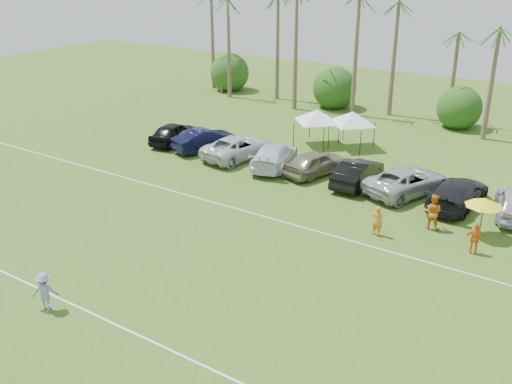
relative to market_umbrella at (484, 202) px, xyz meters
The scene contains 27 objects.
ground 22.41m from the market_umbrella, 124.80° to the right, with size 120.00×120.00×0.00m, color #3B5A1B.
field_lines 16.52m from the market_umbrella, 140.96° to the right, with size 80.00×12.10×0.01m.
palm_tree_0 40.30m from the market_umbrella, 150.48° to the left, with size 2.40×2.40×8.90m.
palm_tree_1 36.22m from the market_umbrella, 146.52° to the left, with size 2.40×2.40×9.90m.
palm_tree_2 32.43m from the market_umbrella, 141.52° to the left, with size 2.40×2.40×10.90m.
palm_tree_4 26.41m from the market_umbrella, 130.40° to the left, with size 2.40×2.40×8.90m.
palm_tree_5 24.29m from the market_umbrella, 122.93° to the left, with size 2.40×2.40×9.90m.
palm_tree_6 22.71m from the market_umbrella, 113.96° to the left, with size 2.40×2.40×10.90m.
palm_tree_7 21.79m from the market_umbrella, 103.55° to the left, with size 2.40×2.40×11.90m.
bush_tree_0 37.88m from the market_umbrella, 146.93° to the left, with size 4.00×4.00×4.00m.
bush_tree_1 27.90m from the market_umbrella, 132.20° to the left, with size 4.00×4.00×4.00m.
bush_tree_2 21.74m from the market_umbrella, 108.06° to the left, with size 4.00×4.00×4.00m.
sideline_player_a 5.60m from the market_umbrella, 147.32° to the right, with size 0.61×0.40×1.67m, color orange.
sideline_player_b 2.67m from the market_umbrella, 166.63° to the right, with size 0.98×0.76×2.01m, color orange.
sideline_player_c 2.45m from the market_umbrella, 83.83° to the right, with size 0.98×0.41×1.67m, color orange.
canopy_tent_left 17.30m from the market_umbrella, 148.03° to the left, with size 4.04×4.04×3.28m.
canopy_tent_right 15.75m from the market_umbrella, 140.21° to the left, with size 4.08×4.08×3.31m.
market_umbrella is the anchor object (origin of this frame).
frisbee_player 21.89m from the market_umbrella, 128.46° to the right, with size 1.27×1.19×1.72m.
parked_car_0 24.53m from the market_umbrella, behind, with size 1.98×4.91×1.67m, color black.
parked_car_1 21.40m from the market_umbrella, behind, with size 1.77×5.08×1.67m, color black.
parked_car_2 18.27m from the market_umbrella, 169.87° to the left, with size 2.78×6.02×1.67m, color silver.
parked_car_3 15.14m from the market_umbrella, 168.28° to the left, with size 2.35×5.77×1.67m, color white.
parked_car_4 12.13m from the market_umbrella, 164.18° to the left, with size 1.98×4.91×1.67m, color gray.
parked_car_5 9.09m from the market_umbrella, 159.76° to the left, with size 1.77×5.08×1.67m, color black.
parked_car_6 6.44m from the market_umbrella, 146.65° to the left, with size 2.78×6.02×1.67m, color #ACAEB1.
parked_car_7 4.09m from the market_umbrella, 122.84° to the left, with size 2.35×5.77×1.67m, color black.
Camera 1 is at (17.78, -10.92, 13.94)m, focal length 40.00 mm.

